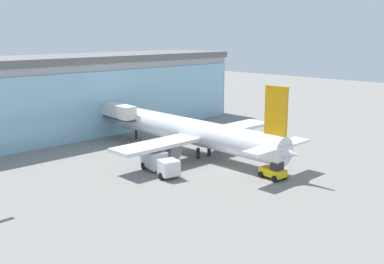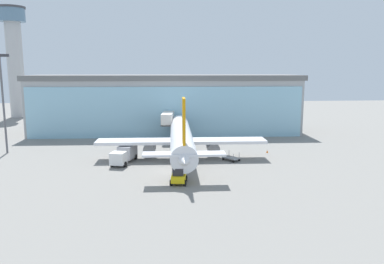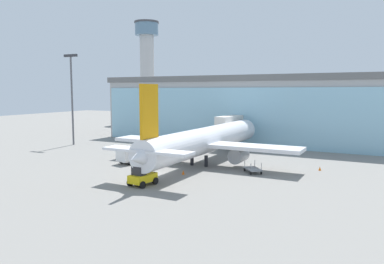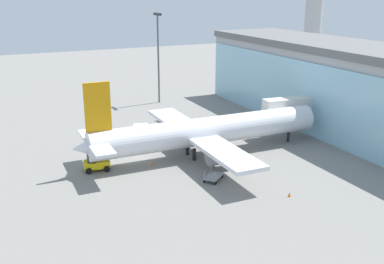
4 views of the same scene
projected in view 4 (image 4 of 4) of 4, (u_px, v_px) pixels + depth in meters
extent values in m
plane|color=gray|center=(141.00, 160.00, 60.65)|extent=(240.00, 240.00, 0.00)
cube|color=#A3A3A3|center=(343.00, 90.00, 73.80)|extent=(62.65, 16.76, 12.61)
cube|color=#91C5DC|center=(305.00, 98.00, 70.97)|extent=(60.97, 2.14, 11.35)
cube|color=slate|center=(347.00, 48.00, 71.73)|extent=(63.91, 17.10, 1.20)
cube|color=silver|center=(302.00, 104.00, 70.22)|extent=(3.61, 13.40, 2.40)
cube|color=#3F3F47|center=(302.00, 111.00, 70.53)|extent=(3.65, 13.40, 0.30)
cylinder|color=#4C4C51|center=(327.00, 120.00, 72.76)|extent=(0.70, 0.70, 3.69)
cylinder|color=#B5B5B5|center=(313.00, 18.00, 125.21)|extent=(4.79, 4.79, 29.53)
cylinder|color=#59595E|center=(158.00, 60.00, 89.61)|extent=(0.36, 0.36, 17.32)
cube|color=#333338|center=(157.00, 14.00, 86.94)|extent=(3.20, 0.40, 0.50)
cylinder|color=silver|center=(208.00, 131.00, 61.70)|extent=(4.80, 33.20, 3.78)
cone|color=silver|center=(306.00, 117.00, 68.26)|extent=(3.87, 3.12, 3.78)
cone|color=silver|center=(88.00, 147.00, 55.13)|extent=(3.52, 4.10, 3.40)
cube|color=silver|center=(197.00, 135.00, 61.15)|extent=(28.79, 5.09, 0.50)
cube|color=silver|center=(96.00, 142.00, 55.36)|extent=(11.07, 2.74, 0.30)
cube|color=orange|center=(98.00, 107.00, 54.25)|extent=(0.46, 3.21, 6.10)
cylinder|color=gray|center=(185.00, 133.00, 66.48)|extent=(2.20, 3.26, 2.10)
cylinder|color=gray|center=(219.00, 156.00, 57.03)|extent=(2.20, 3.26, 2.10)
cylinder|color=black|center=(187.00, 149.00, 62.43)|extent=(0.50, 0.50, 1.60)
cylinder|color=black|center=(194.00, 154.00, 60.47)|extent=(0.50, 0.50, 1.60)
cylinder|color=black|center=(288.00, 137.00, 67.88)|extent=(0.40, 0.40, 1.60)
cube|color=silver|center=(141.00, 131.00, 68.47)|extent=(2.69, 2.69, 1.90)
cube|color=#B2B2B7|center=(168.00, 129.00, 69.22)|extent=(3.16, 4.43, 2.20)
cylinder|color=black|center=(142.00, 139.00, 67.73)|extent=(0.52, 0.95, 0.90)
cylinder|color=black|center=(141.00, 135.00, 69.79)|extent=(0.52, 0.95, 0.90)
cylinder|color=black|center=(176.00, 137.00, 68.71)|extent=(0.52, 0.95, 0.90)
cylinder|color=black|center=(174.00, 133.00, 70.76)|extent=(0.52, 0.95, 0.90)
cube|color=gray|center=(214.00, 176.00, 54.05)|extent=(2.99, 3.19, 0.16)
cylinder|color=black|center=(215.00, 183.00, 52.88)|extent=(0.37, 0.42, 0.44)
cylinder|color=gray|center=(216.00, 176.00, 52.63)|extent=(0.08, 0.08, 0.90)
cylinder|color=black|center=(204.00, 181.00, 53.47)|extent=(0.37, 0.42, 0.44)
cylinder|color=gray|center=(204.00, 174.00, 53.22)|extent=(0.08, 0.08, 0.90)
cylinder|color=black|center=(222.00, 176.00, 54.81)|extent=(0.37, 0.42, 0.44)
cylinder|color=gray|center=(223.00, 170.00, 54.56)|extent=(0.08, 0.08, 0.90)
cylinder|color=black|center=(212.00, 174.00, 55.40)|extent=(0.37, 0.42, 0.44)
cylinder|color=gray|center=(212.00, 168.00, 55.15)|extent=(0.08, 0.08, 0.90)
cube|color=yellow|center=(97.00, 164.00, 56.99)|extent=(2.23, 3.42, 0.90)
cube|color=#26262B|center=(91.00, 158.00, 56.51)|extent=(1.53, 1.18, 1.00)
cylinder|color=black|center=(105.00, 164.00, 58.27)|extent=(0.46, 0.84, 0.80)
cylinder|color=black|center=(107.00, 169.00, 56.64)|extent=(0.46, 0.84, 0.80)
cylinder|color=black|center=(87.00, 166.00, 57.60)|extent=(0.46, 0.84, 0.80)
cylinder|color=black|center=(89.00, 171.00, 55.97)|extent=(0.46, 0.84, 0.80)
cone|color=orange|center=(152.00, 164.00, 58.68)|extent=(0.36, 0.36, 0.55)
cone|color=orange|center=(290.00, 194.00, 49.79)|extent=(0.36, 0.36, 0.55)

